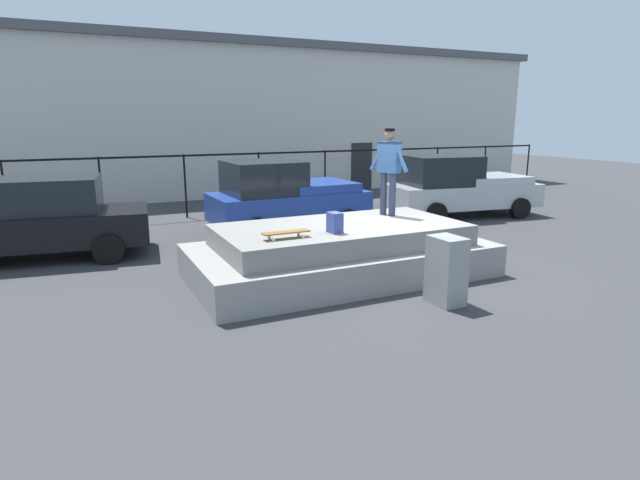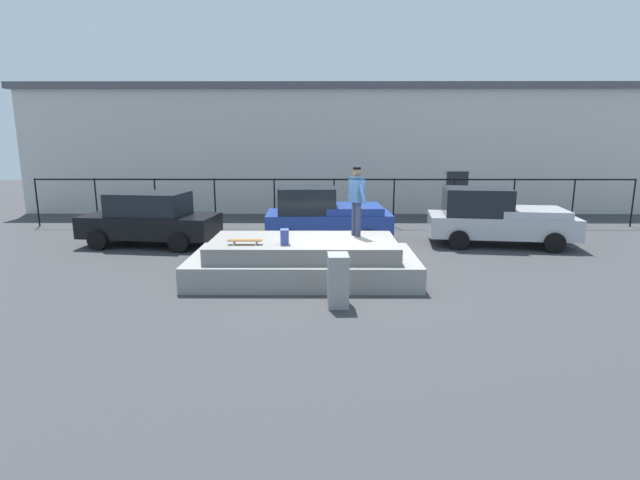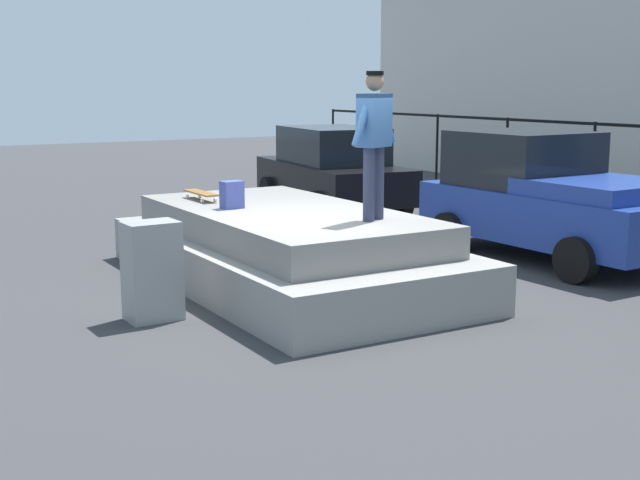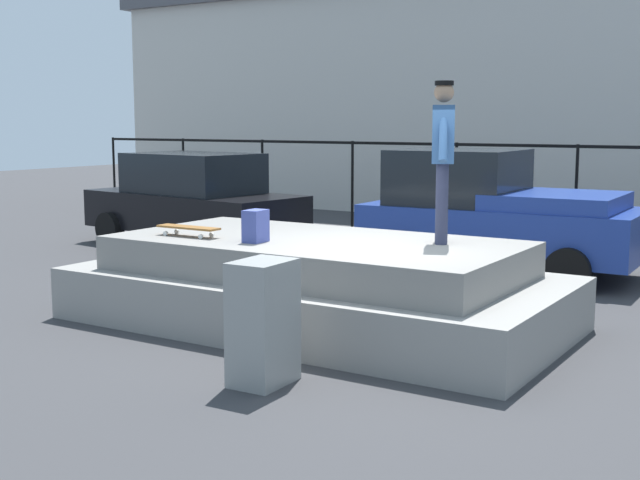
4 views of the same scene
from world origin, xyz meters
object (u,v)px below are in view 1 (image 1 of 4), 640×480
skateboard (286,233)px  car_silver_pickup_far (458,186)px  car_blue_pickup_mid (284,197)px  backpack (335,223)px  car_black_sedan_near (41,218)px  utility_box (446,271)px  skateboarder (389,165)px

skateboard → car_silver_pickup_far: car_silver_pickup_far is taller
car_blue_pickup_mid → backpack: bearing=-101.3°
backpack → car_black_sedan_near: bearing=43.5°
car_black_sedan_near → car_silver_pickup_far: car_silver_pickup_far is taller
car_silver_pickup_far → car_black_sedan_near: bearing=-179.4°
utility_box → car_silver_pickup_far: bearing=46.9°
backpack → utility_box: 2.12m
car_silver_pickup_far → car_blue_pickup_mid: bearing=177.5°
skateboarder → car_black_sedan_near: size_ratio=0.39×
skateboarder → backpack: size_ratio=4.89×
skateboard → car_silver_pickup_far: (7.69, 4.70, -0.17)m
skateboarder → car_silver_pickup_far: skateboarder is taller
car_black_sedan_near → car_blue_pickup_mid: size_ratio=1.09×
skateboard → utility_box: size_ratio=0.74×
skateboard → backpack: 0.97m
skateboarder → car_silver_pickup_far: size_ratio=0.37×
skateboarder → car_black_sedan_near: 7.59m
skateboard → car_blue_pickup_mid: car_blue_pickup_mid is taller
skateboarder → skateboard: skateboarder is taller
skateboarder → skateboard: 3.13m
utility_box → backpack: bearing=126.5°
backpack → car_black_sedan_near: (-4.84, 4.53, -0.30)m
car_silver_pickup_far → backpack: bearing=-145.3°
car_blue_pickup_mid → car_silver_pickup_far: (5.75, -0.25, -0.01)m
backpack → utility_box: backpack is taller
car_black_sedan_near → utility_box: (6.10, -6.12, -0.33)m
car_black_sedan_near → car_silver_pickup_far: bearing=0.6°
car_blue_pickup_mid → car_silver_pickup_far: bearing=-2.5°
car_black_sedan_near → car_silver_pickup_far: size_ratio=0.93×
skateboarder → car_black_sedan_near: skateboarder is taller
car_black_sedan_near → backpack: bearing=-43.1°
car_black_sedan_near → utility_box: 8.64m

